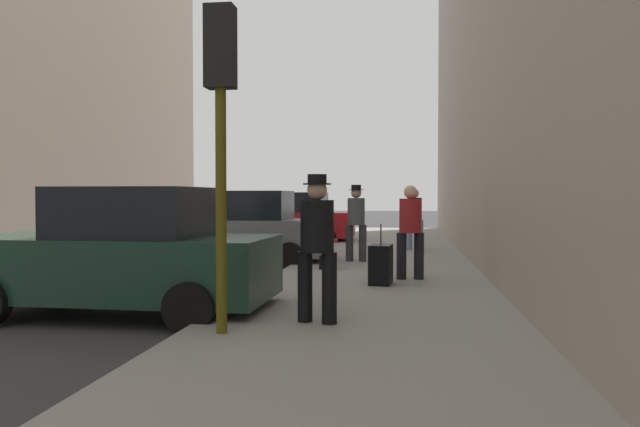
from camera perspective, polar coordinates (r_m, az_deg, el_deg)
ground_plane at (r=12.03m, az=-25.23°, el=-6.52°), size 120.00×120.00×0.00m
sidewalk at (r=10.11m, az=4.86°, el=-7.47°), size 4.00×40.00×0.15m
parked_dark_green_sedan at (r=9.04m, az=-17.58°, el=-3.67°), size 4.24×2.14×1.79m
parked_gray_coupe at (r=15.08m, az=-7.02°, el=-1.51°), size 4.22×2.09×1.79m
parked_red_hatchback at (r=21.63m, az=-2.45°, el=-0.56°), size 4.27×2.18×1.79m
fire_hydrant at (r=17.10m, az=0.91°, el=-2.31°), size 0.42×0.22×0.70m
traffic_light at (r=7.04m, az=-9.06°, el=10.49°), size 0.32×0.32×3.60m
pedestrian_in_red_jacket at (r=11.46m, az=8.26°, el=-1.23°), size 0.52×0.46×1.71m
pedestrian_in_jeans at (r=17.69m, az=8.64°, el=-0.23°), size 0.52×0.47×1.71m
pedestrian_with_fedora at (r=7.44m, az=-0.27°, el=-2.49°), size 0.53×0.49×1.78m
pedestrian_with_beanie at (r=14.48m, az=3.32°, el=-0.50°), size 0.53×0.48×1.78m
rolling_suitcase at (r=10.79m, az=5.58°, el=-4.66°), size 0.41×0.59×1.04m
duffel_bag at (r=13.08m, az=0.74°, el=-4.44°), size 0.32×0.44×0.28m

